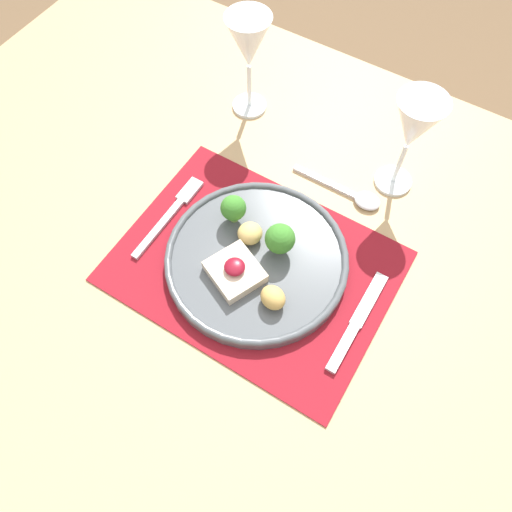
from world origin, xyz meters
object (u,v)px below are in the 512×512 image
object	(u,v)px
dinner_plate	(256,257)
fork	(172,211)
spoon	(356,196)
wine_glass_near	(414,128)
knife	(354,327)
wine_glass_far	(249,46)

from	to	relation	value
dinner_plate	fork	distance (m)	0.17
spoon	dinner_plate	bearing A→B (deg)	-108.85
wine_glass_near	dinner_plate	bearing A→B (deg)	-114.80
knife	wine_glass_near	xyz separation A→B (m)	(-0.06, 0.29, 0.13)
dinner_plate	knife	world-z (taller)	dinner_plate
wine_glass_near	wine_glass_far	distance (m)	0.31
spoon	wine_glass_near	bearing A→B (deg)	60.61
fork	wine_glass_near	size ratio (longest dim) A/B	0.94
knife	wine_glass_near	bearing A→B (deg)	103.19
knife	wine_glass_far	size ratio (longest dim) A/B	0.93
knife	fork	bearing A→B (deg)	176.50
fork	spoon	size ratio (longest dim) A/B	1.09
wine_glass_near	knife	bearing A→B (deg)	-77.60
wine_glass_near	wine_glass_far	world-z (taller)	wine_glass_far
knife	spoon	world-z (taller)	spoon
dinner_plate	wine_glass_near	xyz separation A→B (m)	(0.12, 0.27, 0.12)
spoon	wine_glass_far	size ratio (longest dim) A/B	0.85
dinner_plate	wine_glass_near	world-z (taller)	wine_glass_near
fork	knife	world-z (taller)	knife
wine_glass_near	wine_glass_far	bearing A→B (deg)	176.08
fork	dinner_plate	bearing A→B (deg)	-1.65
dinner_plate	wine_glass_far	xyz separation A→B (m)	(-0.19, 0.29, 0.12)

